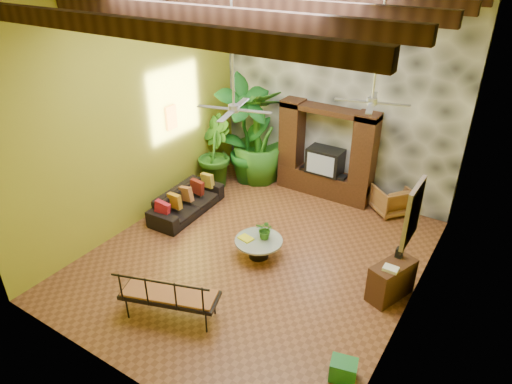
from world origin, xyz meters
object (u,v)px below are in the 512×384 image
Objects in this scene: ceiling_fan_back at (373,90)px; wicker_armchair at (391,199)px; entertainment_center at (325,159)px; iron_bench at (166,294)px; coffee_table at (259,246)px; side_console at (391,280)px; sofa at (187,202)px; green_bin at (343,370)px; tall_plant_a at (245,132)px; tall_plant_b at (214,152)px; ceiling_fan_front at (233,96)px; tall_plant_c at (259,136)px.

ceiling_fan_back reaches higher than wicker_armchair.
entertainment_center is 5.44m from iron_bench.
coffee_table is 2.63m from side_console.
sofa reaches higher than green_bin.
entertainment_center is 1.29× the size of ceiling_fan_back.
tall_plant_a is 1.54× the size of tall_plant_b.
entertainment_center is at bearing 86.76° from ceiling_fan_front.
iron_bench is at bearing -74.02° from tall_plant_c.
iron_bench reaches higher than side_console.
tall_plant_b is 5.58m from side_console.
ceiling_fan_back reaches higher than tall_plant_c.
ceiling_fan_back reaches higher than tall_plant_a.
wicker_armchair is (1.92, 3.55, -3.06)m from ceiling_fan_front.
coffee_table is at bearing 60.93° from ceiling_fan_front.
tall_plant_c reaches higher than green_bin.
ceiling_fan_front is 4.54m from green_bin.
tall_plant_a reaches higher than green_bin.
green_bin is at bearing -61.90° from entertainment_center.
ceiling_fan_front is at bearing 153.41° from green_bin.
coffee_table is at bearing -89.39° from entertainment_center.
ceiling_fan_front is at bearing -93.24° from entertainment_center.
iron_bench is at bearing -93.34° from entertainment_center.
sofa is 4.96m from side_console.
tall_plant_b is 6.58m from green_bin.
ceiling_fan_back is 3.63m from wicker_armchair.
wicker_armchair is at bearing 7.81° from tall_plant_a.
sofa is at bearing -17.82° from wicker_armchair.
side_console is (2.97, 2.56, -0.18)m from iron_bench.
tall_plant_c reaches higher than side_console.
tall_plant_a is at bearing -42.73° from wicker_armchair.
tall_plant_b is 4.83× the size of green_bin.
ceiling_fan_back is at bearing -50.43° from entertainment_center.
tall_plant_c reaches higher than coffee_table.
tall_plant_b is (-4.21, 0.86, -2.48)m from ceiling_fan_back.
coffee_table is 0.55× the size of iron_bench.
ceiling_fan_back is at bearing 42.15° from iron_bench.
tall_plant_c is at bearing 86.99° from iron_bench.
sofa is at bearing 154.17° from green_bin.
tall_plant_a is at bearing -10.32° from sofa.
sofa is (-3.90, -0.63, -3.11)m from ceiling_fan_back.
ceiling_fan_back is 0.66× the size of tall_plant_a.
entertainment_center is 2.82m from tall_plant_b.
tall_plant_c is (-3.41, 1.75, -2.17)m from ceiling_fan_back.
tall_plant_c is at bearing -47.28° from wicker_armchair.
sofa is 2.68× the size of wicker_armchair.
coffee_table is at bearing -57.77° from tall_plant_c.
tall_plant_a is at bearing 90.17° from iron_bench.
tall_plant_b is 1.23m from tall_plant_c.
ceiling_fan_front is (-0.20, -3.54, 2.44)m from entertainment_center.
ceiling_fan_front is 1.01× the size of tall_plant_b.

